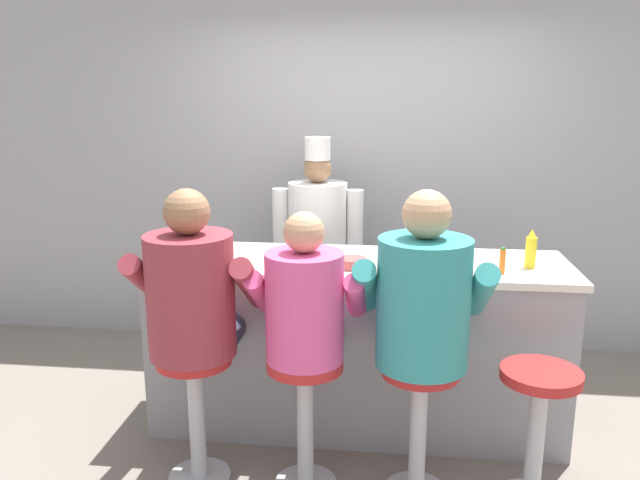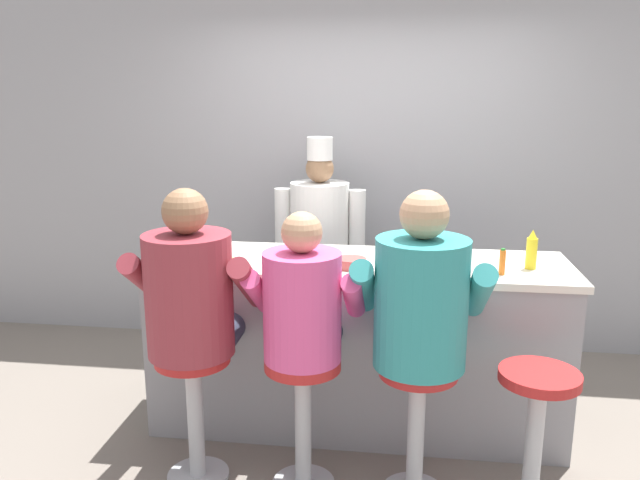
{
  "view_description": "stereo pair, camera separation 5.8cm",
  "coord_description": "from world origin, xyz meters",
  "px_view_note": "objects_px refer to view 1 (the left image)",
  "views": [
    {
      "loc": [
        0.18,
        -3.09,
        1.94
      ],
      "look_at": [
        -0.21,
        0.32,
        1.13
      ],
      "focal_mm": 35.0,
      "sensor_mm": 36.0,
      "label": 1
    },
    {
      "loc": [
        0.24,
        -3.08,
        1.94
      ],
      "look_at": [
        -0.21,
        0.32,
        1.13
      ],
      "focal_mm": 35.0,
      "sensor_mm": 36.0,
      "label": 2
    }
  ],
  "objects_px": {
    "cereal_bowl": "(352,263)",
    "diner_seated_maroon": "(194,303)",
    "ketchup_bottle_red": "(414,244)",
    "hot_sauce_bottle_orange": "(502,261)",
    "breakfast_plate": "(223,262)",
    "water_pitcher_clear": "(416,236)",
    "diner_seated_teal": "(422,311)",
    "coffee_mug_tan": "(293,247)",
    "empty_stool_round": "(538,415)",
    "mustard_bottle_yellow": "(531,250)",
    "diner_seated_pink": "(306,317)",
    "cook_in_whites_near": "(318,242)"
  },
  "relations": [
    {
      "from": "diner_seated_teal",
      "to": "coffee_mug_tan",
      "type": "bearing_deg",
      "value": 135.05
    },
    {
      "from": "ketchup_bottle_red",
      "to": "diner_seated_pink",
      "type": "distance_m",
      "value": 0.83
    },
    {
      "from": "mustard_bottle_yellow",
      "to": "cereal_bowl",
      "type": "xyz_separation_m",
      "value": [
        -0.97,
        -0.11,
        -0.07
      ]
    },
    {
      "from": "cereal_bowl",
      "to": "diner_seated_pink",
      "type": "distance_m",
      "value": 0.54
    },
    {
      "from": "hot_sauce_bottle_orange",
      "to": "diner_seated_teal",
      "type": "xyz_separation_m",
      "value": [
        -0.43,
        -0.45,
        -0.13
      ]
    },
    {
      "from": "hot_sauce_bottle_orange",
      "to": "cereal_bowl",
      "type": "xyz_separation_m",
      "value": [
        -0.79,
        0.03,
        -0.04
      ]
    },
    {
      "from": "diner_seated_maroon",
      "to": "cereal_bowl",
      "type": "bearing_deg",
      "value": 32.98
    },
    {
      "from": "cereal_bowl",
      "to": "diner_seated_maroon",
      "type": "xyz_separation_m",
      "value": [
        -0.74,
        -0.48,
        -0.1
      ]
    },
    {
      "from": "diner_seated_pink",
      "to": "cook_in_whites_near",
      "type": "height_order",
      "value": "cook_in_whites_near"
    },
    {
      "from": "breakfast_plate",
      "to": "coffee_mug_tan",
      "type": "relative_size",
      "value": 2.15
    },
    {
      "from": "water_pitcher_clear",
      "to": "diner_seated_maroon",
      "type": "bearing_deg",
      "value": -141.51
    },
    {
      "from": "water_pitcher_clear",
      "to": "diner_seated_teal",
      "type": "bearing_deg",
      "value": -89.74
    },
    {
      "from": "ketchup_bottle_red",
      "to": "empty_stool_round",
      "type": "height_order",
      "value": "ketchup_bottle_red"
    },
    {
      "from": "diner_seated_teal",
      "to": "breakfast_plate",
      "type": "bearing_deg",
      "value": 156.93
    },
    {
      "from": "ketchup_bottle_red",
      "to": "diner_seated_teal",
      "type": "height_order",
      "value": "diner_seated_teal"
    },
    {
      "from": "coffee_mug_tan",
      "to": "empty_stool_round",
      "type": "height_order",
      "value": "coffee_mug_tan"
    },
    {
      "from": "breakfast_plate",
      "to": "diner_seated_maroon",
      "type": "bearing_deg",
      "value": -93.27
    },
    {
      "from": "cook_in_whites_near",
      "to": "diner_seated_maroon",
      "type": "bearing_deg",
      "value": -106.35
    },
    {
      "from": "ketchup_bottle_red",
      "to": "diner_seated_pink",
      "type": "xyz_separation_m",
      "value": [
        -0.52,
        -0.6,
        -0.23
      ]
    },
    {
      "from": "mustard_bottle_yellow",
      "to": "diner_seated_maroon",
      "type": "distance_m",
      "value": 1.81
    },
    {
      "from": "hot_sauce_bottle_orange",
      "to": "empty_stool_round",
      "type": "bearing_deg",
      "value": -75.86
    },
    {
      "from": "hot_sauce_bottle_orange",
      "to": "diner_seated_maroon",
      "type": "distance_m",
      "value": 1.61
    },
    {
      "from": "hot_sauce_bottle_orange",
      "to": "water_pitcher_clear",
      "type": "distance_m",
      "value": 0.61
    },
    {
      "from": "cook_in_whites_near",
      "to": "empty_stool_round",
      "type": "bearing_deg",
      "value": -51.06
    },
    {
      "from": "ketchup_bottle_red",
      "to": "diner_seated_pink",
      "type": "bearing_deg",
      "value": -131.22
    },
    {
      "from": "breakfast_plate",
      "to": "diner_seated_pink",
      "type": "bearing_deg",
      "value": -41.5
    },
    {
      "from": "diner_seated_pink",
      "to": "diner_seated_teal",
      "type": "height_order",
      "value": "diner_seated_teal"
    },
    {
      "from": "mustard_bottle_yellow",
      "to": "breakfast_plate",
      "type": "relative_size",
      "value": 0.79
    },
    {
      "from": "ketchup_bottle_red",
      "to": "hot_sauce_bottle_orange",
      "type": "height_order",
      "value": "ketchup_bottle_red"
    },
    {
      "from": "water_pitcher_clear",
      "to": "empty_stool_round",
      "type": "height_order",
      "value": "water_pitcher_clear"
    },
    {
      "from": "coffee_mug_tan",
      "to": "cook_in_whites_near",
      "type": "relative_size",
      "value": 0.08
    },
    {
      "from": "cereal_bowl",
      "to": "breakfast_plate",
      "type": "bearing_deg",
      "value": -178.39
    },
    {
      "from": "coffee_mug_tan",
      "to": "diner_seated_teal",
      "type": "relative_size",
      "value": 0.08
    },
    {
      "from": "diner_seated_teal",
      "to": "water_pitcher_clear",
      "type": "bearing_deg",
      "value": 90.26
    },
    {
      "from": "empty_stool_round",
      "to": "cook_in_whites_near",
      "type": "bearing_deg",
      "value": 128.94
    },
    {
      "from": "diner_seated_maroon",
      "to": "diner_seated_teal",
      "type": "distance_m",
      "value": 1.11
    },
    {
      "from": "hot_sauce_bottle_orange",
      "to": "cook_in_whites_near",
      "type": "xyz_separation_m",
      "value": [
        -1.1,
        1.03,
        -0.17
      ]
    },
    {
      "from": "ketchup_bottle_red",
      "to": "mustard_bottle_yellow",
      "type": "distance_m",
      "value": 0.63
    },
    {
      "from": "empty_stool_round",
      "to": "breakfast_plate",
      "type": "bearing_deg",
      "value": 163.08
    },
    {
      "from": "diner_seated_maroon",
      "to": "hot_sauce_bottle_orange",
      "type": "bearing_deg",
      "value": 16.36
    },
    {
      "from": "water_pitcher_clear",
      "to": "diner_seated_teal",
      "type": "xyz_separation_m",
      "value": [
        0.0,
        -0.87,
        -0.16
      ]
    },
    {
      "from": "breakfast_plate",
      "to": "diner_seated_teal",
      "type": "relative_size",
      "value": 0.18
    },
    {
      "from": "cereal_bowl",
      "to": "empty_stool_round",
      "type": "height_order",
      "value": "cereal_bowl"
    },
    {
      "from": "hot_sauce_bottle_orange",
      "to": "water_pitcher_clear",
      "type": "height_order",
      "value": "water_pitcher_clear"
    },
    {
      "from": "empty_stool_round",
      "to": "cook_in_whites_near",
      "type": "xyz_separation_m",
      "value": [
        -1.22,
        1.51,
        0.44
      ]
    },
    {
      "from": "breakfast_plate",
      "to": "diner_seated_teal",
      "type": "xyz_separation_m",
      "value": [
        1.08,
        -0.46,
        -0.08
      ]
    },
    {
      "from": "cereal_bowl",
      "to": "coffee_mug_tan",
      "type": "relative_size",
      "value": 1.31
    },
    {
      "from": "coffee_mug_tan",
      "to": "cook_in_whites_near",
      "type": "xyz_separation_m",
      "value": [
        0.05,
        0.75,
        -0.15
      ]
    },
    {
      "from": "mustard_bottle_yellow",
      "to": "diner_seated_maroon",
      "type": "bearing_deg",
      "value": -160.93
    },
    {
      "from": "water_pitcher_clear",
      "to": "diner_seated_maroon",
      "type": "relative_size",
      "value": 0.13
    }
  ]
}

